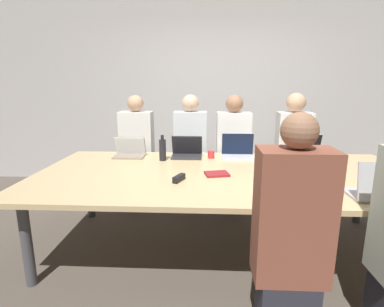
# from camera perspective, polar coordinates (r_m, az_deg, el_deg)

# --- Properties ---
(ground_plane) EXTENTS (24.00, 24.00, 0.00)m
(ground_plane) POSITION_cam_1_polar(r_m,az_deg,el_deg) (3.01, 6.11, -17.31)
(ground_plane) COLOR brown
(curtain_wall) EXTENTS (12.00, 0.06, 2.80)m
(curtain_wall) POSITION_cam_1_polar(r_m,az_deg,el_deg) (4.71, 5.10, 11.54)
(curtain_wall) COLOR #BCB7B2
(curtain_wall) RESTS_ON ground_plane
(conference_table) EXTENTS (3.41, 1.60, 0.74)m
(conference_table) POSITION_cam_1_polar(r_m,az_deg,el_deg) (2.73, 6.46, -4.61)
(conference_table) COLOR #D6B77F
(conference_table) RESTS_ON ground_plane
(laptop_near_midright) EXTENTS (0.35, 0.27, 0.27)m
(laptop_near_midright) POSITION_cam_1_polar(r_m,az_deg,el_deg) (2.20, 16.79, -6.00)
(laptop_near_midright) COLOR silver
(laptop_near_midright) RESTS_ON conference_table
(person_near_midright) EXTENTS (0.40, 0.24, 1.39)m
(person_near_midright) POSITION_cam_1_polar(r_m,az_deg,el_deg) (1.81, 18.24, -15.70)
(person_near_midright) COLOR #2D2D38
(person_near_midright) RESTS_ON ground_plane
(laptop_far_left) EXTENTS (0.33, 0.22, 0.22)m
(laptop_far_left) POSITION_cam_1_polar(r_m,az_deg,el_deg) (3.34, -11.78, 0.49)
(laptop_far_left) COLOR gray
(laptop_far_left) RESTS_ON conference_table
(person_far_left) EXTENTS (0.40, 0.24, 1.39)m
(person_far_left) POSITION_cam_1_polar(r_m,az_deg,el_deg) (3.84, -10.35, 0.10)
(person_far_left) COLOR #2D2D38
(person_far_left) RESTS_ON ground_plane
(laptop_far_center) EXTENTS (0.35, 0.25, 0.26)m
(laptop_far_center) POSITION_cam_1_polar(r_m,az_deg,el_deg) (3.29, 8.70, 0.57)
(laptop_far_center) COLOR silver
(laptop_far_center) RESTS_ON conference_table
(person_far_center) EXTENTS (0.40, 0.24, 1.40)m
(person_far_center) POSITION_cam_1_polar(r_m,az_deg,el_deg) (3.70, 7.80, -0.22)
(person_far_center) COLOR #2D2D38
(person_far_center) RESTS_ON ground_plane
(laptop_far_right) EXTENTS (0.31, 0.25, 0.25)m
(laptop_far_right) POSITION_cam_1_polar(r_m,az_deg,el_deg) (3.47, 21.03, 0.47)
(laptop_far_right) COLOR #B7B7BC
(laptop_far_right) RESTS_ON conference_table
(person_far_right) EXTENTS (0.40, 0.24, 1.42)m
(person_far_right) POSITION_cam_1_polar(r_m,az_deg,el_deg) (3.88, 18.55, 0.10)
(person_far_right) COLOR #2D2D38
(person_far_right) RESTS_ON ground_plane
(cup_far_right) EXTENTS (0.09, 0.09, 0.08)m
(cup_far_right) POSITION_cam_1_polar(r_m,az_deg,el_deg) (3.49, 25.13, -0.33)
(cup_far_right) COLOR brown
(cup_far_right) RESTS_ON conference_table
(laptop_near_right) EXTENTS (0.33, 0.27, 0.28)m
(laptop_near_right) POSITION_cam_1_polar(r_m,az_deg,el_deg) (2.42, 31.74, -5.72)
(laptop_near_right) COLOR #B7B7BC
(laptop_near_right) RESTS_ON conference_table
(cup_near_right) EXTENTS (0.09, 0.09, 0.10)m
(cup_near_right) POSITION_cam_1_polar(r_m,az_deg,el_deg) (2.38, 25.00, -5.92)
(cup_near_right) COLOR red
(cup_near_right) RESTS_ON conference_table
(laptop_far_midleft) EXTENTS (0.33, 0.24, 0.23)m
(laptop_far_midleft) POSITION_cam_1_polar(r_m,az_deg,el_deg) (3.26, -1.00, 0.51)
(laptop_far_midleft) COLOR #333338
(laptop_far_midleft) RESTS_ON conference_table
(person_far_midleft) EXTENTS (0.40, 0.24, 1.40)m
(person_far_midleft) POSITION_cam_1_polar(r_m,az_deg,el_deg) (3.77, -0.30, 0.17)
(person_far_midleft) COLOR #2D2D38
(person_far_midleft) RESTS_ON ground_plane
(cup_far_midleft) EXTENTS (0.07, 0.07, 0.08)m
(cup_far_midleft) POSITION_cam_1_polar(r_m,az_deg,el_deg) (3.22, 3.65, -0.19)
(cup_far_midleft) COLOR red
(cup_far_midleft) RESTS_ON conference_table
(bottle_far_midleft) EXTENTS (0.07, 0.07, 0.27)m
(bottle_far_midleft) POSITION_cam_1_polar(r_m,az_deg,el_deg) (3.11, -5.63, 0.75)
(bottle_far_midleft) COLOR black
(bottle_far_midleft) RESTS_ON conference_table
(stapler) EXTENTS (0.10, 0.16, 0.05)m
(stapler) POSITION_cam_1_polar(r_m,az_deg,el_deg) (2.46, -2.50, -4.73)
(stapler) COLOR black
(stapler) RESTS_ON conference_table
(notebook) EXTENTS (0.23, 0.20, 0.02)m
(notebook) POSITION_cam_1_polar(r_m,az_deg,el_deg) (2.63, 4.75, -3.90)
(notebook) COLOR maroon
(notebook) RESTS_ON conference_table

